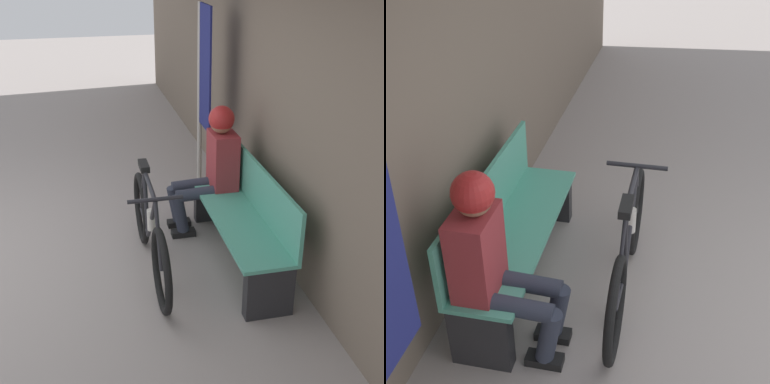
% 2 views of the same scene
% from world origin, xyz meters
% --- Properties ---
extents(storefront_wall, '(12.00, 0.56, 3.20)m').
position_xyz_m(storefront_wall, '(0.00, 2.79, 1.66)').
color(storefront_wall, '#756656').
rests_on(storefront_wall, ground_plane).
extents(park_bench_near, '(1.63, 0.42, 0.82)m').
position_xyz_m(park_bench_near, '(0.40, 2.43, 0.38)').
color(park_bench_near, '#51A88E').
rests_on(park_bench_near, ground_plane).
extents(bicycle, '(1.66, 0.40, 0.86)m').
position_xyz_m(bicycle, '(0.40, 1.65, 0.35)').
color(bicycle, black).
rests_on(bicycle, ground_plane).
extents(person_seated, '(0.34, 0.61, 1.18)m').
position_xyz_m(person_seated, '(-0.21, 2.32, 0.67)').
color(person_seated, '#2D3342').
rests_on(person_seated, ground_plane).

